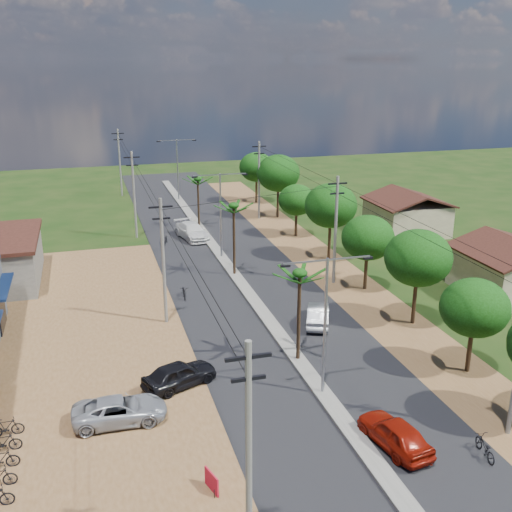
# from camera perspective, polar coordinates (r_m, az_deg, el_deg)

# --- Properties ---
(ground) EXTENTS (160.00, 160.00, 0.00)m
(ground) POSITION_cam_1_polar(r_m,az_deg,el_deg) (34.42, 6.32, -12.94)
(ground) COLOR black
(ground) RESTS_ON ground
(road) EXTENTS (12.00, 110.00, 0.04)m
(road) POSITION_cam_1_polar(r_m,az_deg,el_deg) (47.13, -0.57, -3.86)
(road) COLOR black
(road) RESTS_ON ground
(median) EXTENTS (1.00, 90.00, 0.18)m
(median) POSITION_cam_1_polar(r_m,az_deg,el_deg) (49.81, -1.50, -2.54)
(median) COLOR #605E56
(median) RESTS_ON ground
(dirt_lot_west) EXTENTS (18.00, 46.00, 0.04)m
(dirt_lot_west) POSITION_cam_1_polar(r_m,az_deg,el_deg) (39.45, -19.42, -9.61)
(dirt_lot_west) COLOR brown
(dirt_lot_west) RESTS_ON ground
(dirt_shoulder_east) EXTENTS (5.00, 90.00, 0.03)m
(dirt_shoulder_east) POSITION_cam_1_polar(r_m,az_deg,el_deg) (49.92, 8.88, -2.80)
(dirt_shoulder_east) COLOR brown
(dirt_shoulder_east) RESTS_ON ground
(house_east_near) EXTENTS (7.60, 7.50, 4.60)m
(house_east_near) POSITION_cam_1_polar(r_m,az_deg,el_deg) (51.13, 23.19, -0.77)
(house_east_near) COLOR tan
(house_east_near) RESTS_ON ground
(house_east_far) EXTENTS (7.60, 7.50, 4.60)m
(house_east_far) POSITION_cam_1_polar(r_m,az_deg,el_deg) (65.86, 14.19, 4.19)
(house_east_far) COLOR tan
(house_east_far) RESTS_ON ground
(tree_east_b) EXTENTS (4.00, 4.00, 5.83)m
(tree_east_b) POSITION_cam_1_polar(r_m,az_deg,el_deg) (36.87, 20.10, -4.66)
(tree_east_b) COLOR black
(tree_east_b) RESTS_ON ground
(tree_east_c) EXTENTS (4.60, 4.60, 6.83)m
(tree_east_c) POSITION_cam_1_polar(r_m,az_deg,el_deg) (42.24, 15.19, -0.19)
(tree_east_c) COLOR black
(tree_east_c) RESTS_ON ground
(tree_east_d) EXTENTS (4.20, 4.20, 6.13)m
(tree_east_d) POSITION_cam_1_polar(r_m,az_deg,el_deg) (48.08, 10.60, 1.72)
(tree_east_d) COLOR black
(tree_east_d) RESTS_ON ground
(tree_east_e) EXTENTS (4.80, 4.80, 7.14)m
(tree_east_e) POSITION_cam_1_polar(r_m,az_deg,el_deg) (54.97, 7.14, 4.78)
(tree_east_e) COLOR black
(tree_east_e) RESTS_ON ground
(tree_east_f) EXTENTS (3.80, 3.80, 5.52)m
(tree_east_f) POSITION_cam_1_polar(r_m,az_deg,el_deg) (62.34, 3.88, 5.35)
(tree_east_f) COLOR black
(tree_east_f) RESTS_ON ground
(tree_east_g) EXTENTS (5.00, 5.00, 7.38)m
(tree_east_g) POSITION_cam_1_polar(r_m,az_deg,el_deg) (69.66, 2.13, 7.88)
(tree_east_g) COLOR black
(tree_east_g) RESTS_ON ground
(tree_east_h) EXTENTS (4.40, 4.40, 6.52)m
(tree_east_h) POSITION_cam_1_polar(r_m,az_deg,el_deg) (77.21, 0.04, 8.46)
(tree_east_h) COLOR black
(tree_east_h) RESTS_ON ground
(palm_median_near) EXTENTS (2.00, 2.00, 6.15)m
(palm_median_near) POSITION_cam_1_polar(r_m,az_deg,el_deg) (35.38, 4.19, -2.02)
(palm_median_near) COLOR black
(palm_median_near) RESTS_ON ground
(palm_median_mid) EXTENTS (2.00, 2.00, 6.55)m
(palm_median_mid) POSITION_cam_1_polar(r_m,az_deg,el_deg) (49.93, -2.14, 4.50)
(palm_median_mid) COLOR black
(palm_median_mid) RESTS_ON ground
(palm_median_far) EXTENTS (2.00, 2.00, 5.85)m
(palm_median_far) POSITION_cam_1_polar(r_m,az_deg,el_deg) (65.36, -5.57, 7.14)
(palm_median_far) COLOR black
(palm_median_far) RESTS_ON ground
(streetlight_near) EXTENTS (5.10, 0.18, 8.00)m
(streetlight_near) POSITION_cam_1_polar(r_m,az_deg,el_deg) (32.22, 6.62, -5.63)
(streetlight_near) COLOR gray
(streetlight_near) RESTS_ON ground
(streetlight_mid) EXTENTS (5.10, 0.18, 8.00)m
(streetlight_mid) POSITION_cam_1_polar(r_m,az_deg,el_deg) (54.93, -3.40, 4.55)
(streetlight_mid) COLOR gray
(streetlight_mid) RESTS_ON ground
(streetlight_far) EXTENTS (5.10, 0.18, 8.00)m
(streetlight_far) POSITION_cam_1_polar(r_m,az_deg,el_deg) (79.03, -7.49, 8.65)
(streetlight_far) COLOR gray
(streetlight_far) RESTS_ON ground
(utility_pole_w_a) EXTENTS (1.60, 0.24, 9.00)m
(utility_pole_w_a) POSITION_cam_1_polar(r_m,az_deg,el_deg) (21.97, -0.69, -18.05)
(utility_pole_w_a) COLOR #605E56
(utility_pole_w_a) RESTS_ON ground
(utility_pole_w_b) EXTENTS (1.60, 0.24, 9.00)m
(utility_pole_w_b) POSITION_cam_1_polar(r_m,az_deg,el_deg) (41.45, -8.83, -0.26)
(utility_pole_w_b) COLOR #605E56
(utility_pole_w_b) RESTS_ON ground
(utility_pole_w_c) EXTENTS (1.60, 0.24, 9.00)m
(utility_pole_w_c) POSITION_cam_1_polar(r_m,az_deg,el_deg) (62.62, -11.55, 5.89)
(utility_pole_w_c) COLOR #605E56
(utility_pole_w_c) RESTS_ON ground
(utility_pole_w_d) EXTENTS (1.60, 0.24, 9.00)m
(utility_pole_w_d) POSITION_cam_1_polar(r_m,az_deg,el_deg) (83.23, -12.85, 8.81)
(utility_pole_w_d) COLOR #605E56
(utility_pole_w_d) RESTS_ON ground
(utility_pole_e_b) EXTENTS (1.60, 0.24, 9.00)m
(utility_pole_e_b) POSITION_cam_1_polar(r_m,az_deg,el_deg) (48.91, 7.60, 2.67)
(utility_pole_e_b) COLOR #605E56
(utility_pole_e_b) RESTS_ON ground
(utility_pole_e_c) EXTENTS (1.60, 0.24, 9.00)m
(utility_pole_e_c) POSITION_cam_1_polar(r_m,az_deg,el_deg) (69.08, 0.29, 7.40)
(utility_pole_e_c) COLOR #605E56
(utility_pole_e_c) RESTS_ON ground
(car_red_near) EXTENTS (2.46, 4.55, 1.47)m
(car_red_near) POSITION_cam_1_polar(r_m,az_deg,el_deg) (30.55, 13.08, -16.17)
(car_red_near) COLOR maroon
(car_red_near) RESTS_ON ground
(car_silver_mid) EXTENTS (3.01, 4.47, 1.39)m
(car_silver_mid) POSITION_cam_1_polar(r_m,az_deg,el_deg) (42.35, 5.93, -5.62)
(car_silver_mid) COLOR #9A9DA1
(car_silver_mid) RESTS_ON ground
(car_white_far) EXTENTS (3.34, 5.88, 1.61)m
(car_white_far) POSITION_cam_1_polar(r_m,az_deg,el_deg) (62.26, -6.11, 2.34)
(car_white_far) COLOR silver
(car_white_far) RESTS_ON ground
(car_parked_silver) EXTENTS (4.84, 2.34, 1.33)m
(car_parked_silver) POSITION_cam_1_polar(r_m,az_deg,el_deg) (32.34, -12.84, -14.18)
(car_parked_silver) COLOR #9A9DA1
(car_parked_silver) RESTS_ON ground
(car_parked_dark) EXTENTS (4.69, 3.26, 1.48)m
(car_parked_dark) POSITION_cam_1_polar(r_m,az_deg,el_deg) (34.84, -7.31, -11.16)
(car_parked_dark) COLOR black
(car_parked_dark) RESTS_ON ground
(moto_rider_east) EXTENTS (0.91, 1.89, 0.95)m
(moto_rider_east) POSITION_cam_1_polar(r_m,az_deg,el_deg) (31.25, 20.96, -16.71)
(moto_rider_east) COLOR black
(moto_rider_east) RESTS_ON ground
(moto_rider_west_a) EXTENTS (0.82, 1.91, 0.98)m
(moto_rider_west_a) POSITION_cam_1_polar(r_m,az_deg,el_deg) (47.07, -6.85, -3.42)
(moto_rider_west_a) COLOR black
(moto_rider_west_a) RESTS_ON ground
(moto_rider_west_b) EXTENTS (0.80, 1.54, 0.89)m
(moto_rider_west_b) POSITION_cam_1_polar(r_m,az_deg,el_deg) (60.89, -8.58, 1.52)
(moto_rider_west_b) COLOR black
(moto_rider_west_b) RESTS_ON ground
(roadside_sign) EXTENTS (0.40, 1.10, 0.94)m
(roadside_sign) POSITION_cam_1_polar(r_m,az_deg,el_deg) (27.57, -4.25, -20.66)
(roadside_sign) COLOR #AF1027
(roadside_sign) RESTS_ON ground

